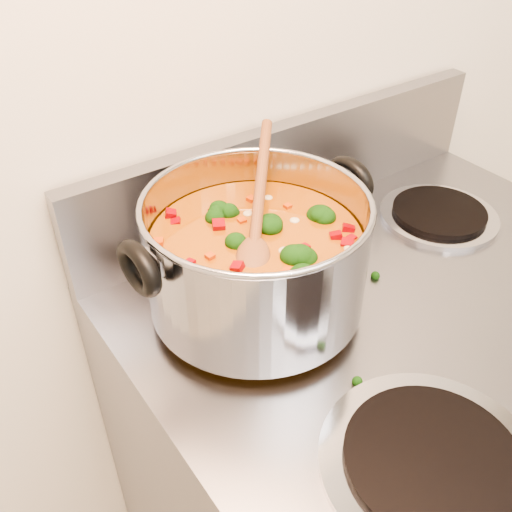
{
  "coord_description": "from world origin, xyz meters",
  "views": [
    {
      "loc": [
        -0.59,
        0.84,
        1.45
      ],
      "look_at": [
        -0.26,
        1.31,
        1.01
      ],
      "focal_mm": 40.0,
      "sensor_mm": 36.0,
      "label": 1
    }
  ],
  "objects": [
    {
      "name": "electric_range",
      "position": [
        -0.07,
        1.16,
        0.47
      ],
      "size": [
        0.77,
        0.7,
        1.08
      ],
      "color": "gray",
      "rests_on": "ground"
    },
    {
      "name": "stockpot",
      "position": [
        -0.27,
        1.31,
        1.01
      ],
      "size": [
        0.34,
        0.28,
        0.17
      ],
      "rotation": [
        0.0,
        0.0,
        0.04
      ],
      "color": "#A3A3AA",
      "rests_on": "electric_range"
    },
    {
      "name": "wooden_spoon",
      "position": [
        -0.26,
        1.32,
        1.06
      ],
      "size": [
        0.19,
        0.22,
        0.09
      ],
      "rotation": [
        0.0,
        0.0,
        0.87
      ],
      "color": "brown",
      "rests_on": "stockpot"
    },
    {
      "name": "cooktop_crumbs",
      "position": [
        -0.17,
        1.41,
        0.92
      ],
      "size": [
        0.15,
        0.31,
        0.01
      ],
      "color": "black",
      "rests_on": "electric_range"
    }
  ]
}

